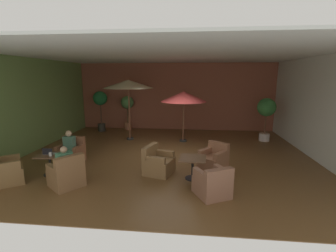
% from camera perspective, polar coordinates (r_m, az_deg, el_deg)
% --- Properties ---
extents(ground_plane, '(10.65, 9.18, 0.02)m').
position_cam_1_polar(ground_plane, '(9.16, -0.29, -6.87)').
color(ground_plane, brown).
extents(wall_back_brick, '(10.65, 0.08, 3.60)m').
position_cam_1_polar(wall_back_brick, '(13.26, 1.80, 6.91)').
color(wall_back_brick, brown).
rests_on(wall_back_brick, ground_plane).
extents(wall_left_accent, '(0.08, 9.18, 3.60)m').
position_cam_1_polar(wall_left_accent, '(10.69, -29.84, 4.21)').
color(wall_left_accent, '#6C8D49').
rests_on(wall_left_accent, ground_plane).
extents(wall_right_plain, '(0.08, 9.18, 3.60)m').
position_cam_1_polar(wall_right_plain, '(9.73, 32.44, 3.34)').
color(wall_right_plain, silver).
rests_on(wall_right_plain, ground_plane).
extents(ceiling_slab, '(10.65, 9.18, 0.06)m').
position_cam_1_polar(ceiling_slab, '(8.71, -0.32, 16.45)').
color(ceiling_slab, silver).
rests_on(ceiling_slab, wall_back_brick).
extents(cafe_table_front_left, '(0.69, 0.69, 0.63)m').
position_cam_1_polar(cafe_table_front_left, '(8.06, -26.16, -7.23)').
color(cafe_table_front_left, black).
rests_on(cafe_table_front_left, ground_plane).
extents(armchair_front_left_north, '(0.84, 0.75, 0.85)m').
position_cam_1_polar(armchair_front_left_north, '(9.00, -21.94, -5.98)').
color(armchair_front_left_north, brown).
rests_on(armchair_front_left_north, ground_plane).
extents(armchair_front_left_east, '(1.09, 1.09, 0.92)m').
position_cam_1_polar(armchair_front_left_east, '(8.09, -34.17, -8.93)').
color(armchair_front_left_east, brown).
rests_on(armchair_front_left_east, ground_plane).
extents(armchair_front_left_south, '(1.08, 1.07, 0.91)m').
position_cam_1_polar(armchair_front_left_south, '(7.09, -22.84, -10.58)').
color(armchair_front_left_south, brown).
rests_on(armchair_front_left_south, ground_plane).
extents(cafe_table_front_right, '(0.79, 0.79, 0.63)m').
position_cam_1_polar(cafe_table_front_right, '(7.00, 5.85, -8.64)').
color(cafe_table_front_right, black).
rests_on(cafe_table_front_right, ground_plane).
extents(armchair_front_right_north, '(0.97, 1.00, 0.85)m').
position_cam_1_polar(armchair_front_right_north, '(7.42, -2.42, -8.77)').
color(armchair_front_right_north, brown).
rests_on(armchair_front_right_north, ground_plane).
extents(armchair_front_right_east, '(1.00, 1.02, 0.80)m').
position_cam_1_polar(armchair_front_right_east, '(6.19, 10.50, -13.35)').
color(armchair_front_right_east, '#8C5D46').
rests_on(armchair_front_right_east, ground_plane).
extents(armchair_front_right_south, '(1.04, 1.06, 0.82)m').
position_cam_1_polar(armchair_front_right_south, '(7.90, 10.77, -7.72)').
color(armchair_front_right_south, '#8F5B40').
rests_on(armchair_front_right_south, ground_plane).
extents(patio_umbrella_tall_red, '(2.24, 2.24, 2.75)m').
position_cam_1_polar(patio_umbrella_tall_red, '(11.09, -9.36, 9.68)').
color(patio_umbrella_tall_red, '#2D2D2D').
rests_on(patio_umbrella_tall_red, ground_plane).
extents(patio_umbrella_center_beige, '(2.02, 2.02, 2.26)m').
position_cam_1_polar(patio_umbrella_center_beige, '(10.66, 3.72, 6.92)').
color(patio_umbrella_center_beige, '#2D2D2D').
rests_on(patio_umbrella_center_beige, ground_plane).
extents(potted_tree_left_corner, '(0.69, 0.69, 1.85)m').
position_cam_1_polar(potted_tree_left_corner, '(13.32, -9.58, 4.70)').
color(potted_tree_left_corner, '#AB6647').
rests_on(potted_tree_left_corner, ground_plane).
extents(potted_tree_mid_left, '(0.74, 0.74, 2.13)m').
position_cam_1_polar(potted_tree_mid_left, '(13.30, -15.71, 5.41)').
color(potted_tree_mid_left, '#36332C').
rests_on(potted_tree_mid_left, ground_plane).
extents(potted_tree_mid_right, '(0.81, 0.81, 1.95)m').
position_cam_1_polar(potted_tree_mid_right, '(11.68, 22.22, 3.33)').
color(potted_tree_mid_right, silver).
rests_on(potted_tree_mid_right, ground_plane).
extents(patron_blue_shirt, '(0.42, 0.44, 0.67)m').
position_cam_1_polar(patron_blue_shirt, '(7.00, -23.26, -7.44)').
color(patron_blue_shirt, '#447E5B').
rests_on(patron_blue_shirt, ground_plane).
extents(patron_by_window, '(0.37, 0.24, 0.71)m').
position_cam_1_polar(patron_by_window, '(8.85, -22.30, -3.48)').
color(patron_by_window, '#4A765E').
rests_on(patron_by_window, ground_plane).
extents(iced_drink_cup, '(0.08, 0.08, 0.11)m').
position_cam_1_polar(iced_drink_cup, '(7.83, -26.07, -6.00)').
color(iced_drink_cup, white).
rests_on(iced_drink_cup, cafe_table_front_left).
extents(open_laptop, '(0.31, 0.23, 0.20)m').
position_cam_1_polar(open_laptop, '(8.01, -26.40, -5.66)').
color(open_laptop, '#9EA0A5').
rests_on(open_laptop, cafe_table_front_left).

